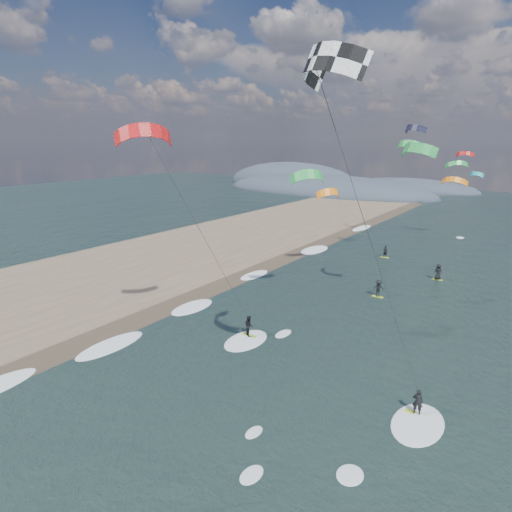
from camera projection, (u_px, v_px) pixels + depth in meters
The scene contains 9 objects.
ground at pixel (133, 445), 21.43m from camera, with size 260.00×260.00×0.00m, color black.
sand_strip at pixel (57, 292), 42.72m from camera, with size 26.00×240.00×0.00m, color brown.
wet_sand_strip at pixel (136, 321), 36.00m from camera, with size 3.00×240.00×0.00m, color #382D23.
coastal_hills at pixel (321, 189), 131.20m from camera, with size 80.00×41.00×15.00m.
kitesurfer_near_a at pixel (342, 160), 18.05m from camera, with size 7.59×9.11×18.72m.
kitesurfer_near_b at pixel (183, 206), 28.50m from camera, with size 6.72×9.20×16.25m.
far_kitesurfers at pixel (401, 276), 44.97m from camera, with size 8.89×15.29×1.75m.
bg_kite_field at pixel (434, 160), 61.15m from camera, with size 13.14×71.07×9.21m.
shoreline_surf at pixel (186, 307), 39.06m from camera, with size 2.40×79.40×0.11m.
Camera 1 is at (15.55, -11.20, 14.84)m, focal length 30.00 mm.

